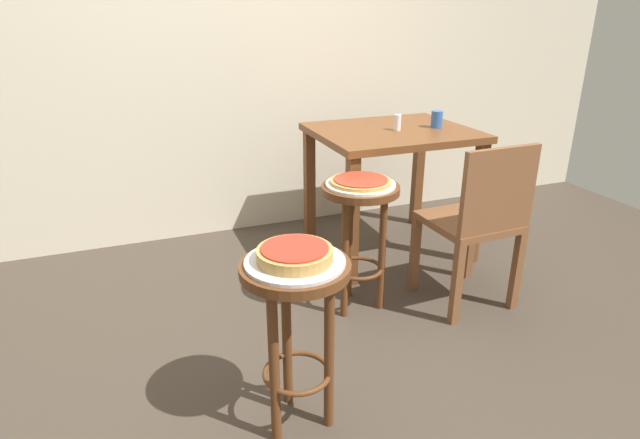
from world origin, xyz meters
The scene contains 11 objects.
ground_plane centered at (0.00, 0.00, 0.00)m, with size 6.00×6.00×0.00m, color #42382D.
stool_foreground centered at (-0.12, -0.28, 0.48)m, with size 0.37×0.37×0.65m.
serving_plate_foreground centered at (-0.12, -0.28, 0.65)m, with size 0.33×0.33×0.01m, color silver.
pizza_foreground centered at (-0.12, -0.28, 0.68)m, with size 0.25×0.25×0.05m.
stool_middle centered at (0.42, 0.38, 0.48)m, with size 0.37×0.37×0.65m.
serving_plate_middle centered at (0.42, 0.38, 0.65)m, with size 0.33×0.33×0.01m, color white.
pizza_middle centered at (0.42, 0.38, 0.67)m, with size 0.29×0.29×0.02m.
dining_table centered at (0.88, 0.93, 0.64)m, with size 0.89×0.75×0.76m.
cup_near_edge centered at (1.14, 0.88, 0.81)m, with size 0.07×0.07×0.10m, color #3360B2.
condiment_shaker centered at (0.89, 0.90, 0.81)m, with size 0.04×0.04×0.09m, color white.
wooden_chair centered at (0.96, 0.19, 0.47)m, with size 0.41×0.41×0.85m.
Camera 1 is at (-0.60, -1.73, 1.42)m, focal length 29.58 mm.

